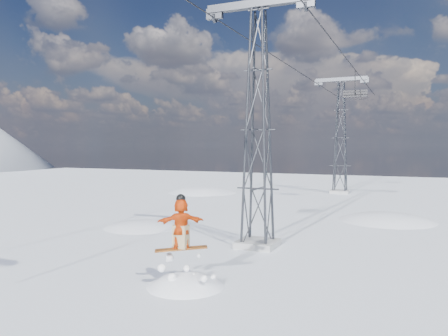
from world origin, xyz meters
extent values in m
plane|color=white|center=(0.00, 0.00, 0.00)|extent=(120.00, 120.00, 0.00)
sphere|color=white|center=(-12.00, 28.00, -10.40)|extent=(22.00, 22.00, 22.00)
cube|color=#999999|center=(0.80, 8.00, 0.15)|extent=(1.80, 1.80, 0.30)
cube|color=#2F3237|center=(0.80, 8.00, 11.25)|extent=(5.00, 0.35, 0.35)
cube|color=#2F3237|center=(-1.40, 8.00, 11.05)|extent=(0.80, 0.25, 0.50)
cube|color=#2F3237|center=(3.00, 8.00, 11.05)|extent=(0.80, 0.25, 0.50)
cube|color=#999999|center=(0.80, 33.00, 0.15)|extent=(1.80, 1.80, 0.30)
cube|color=#2F3237|center=(0.80, 33.00, 11.25)|extent=(5.00, 0.35, 0.35)
cube|color=#2F3237|center=(-1.40, 33.00, 11.05)|extent=(0.80, 0.25, 0.50)
cube|color=#2F3237|center=(3.00, 33.00, 11.05)|extent=(0.80, 0.25, 0.50)
cylinder|color=black|center=(-1.40, 19.50, 10.85)|extent=(0.06, 51.00, 0.06)
cylinder|color=black|center=(3.00, 19.50, 10.85)|extent=(0.06, 51.00, 0.06)
cube|color=#CA671A|center=(0.46, 1.27, 1.35)|extent=(1.66, 1.14, 0.15)
imported|color=#CE3B09|center=(0.46, 1.27, 2.20)|extent=(1.54, 1.30, 1.67)
cube|color=#9A885F|center=(0.46, 1.27, 1.75)|extent=(0.59, 0.56, 0.77)
sphere|color=black|center=(0.46, 1.27, 3.02)|extent=(0.31, 0.31, 0.31)
cylinder|color=black|center=(3.00, 25.63, 9.78)|extent=(0.08, 0.08, 2.13)
cube|color=black|center=(3.00, 25.63, 8.72)|extent=(1.94, 0.44, 0.08)
cube|color=black|center=(3.00, 25.84, 9.01)|extent=(1.94, 0.06, 0.53)
cylinder|color=black|center=(3.00, 25.39, 8.48)|extent=(1.94, 0.06, 0.06)
cylinder|color=black|center=(3.00, 25.34, 9.06)|extent=(1.94, 0.05, 0.05)
camera|label=1|loc=(7.45, -11.26, 4.78)|focal=35.00mm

